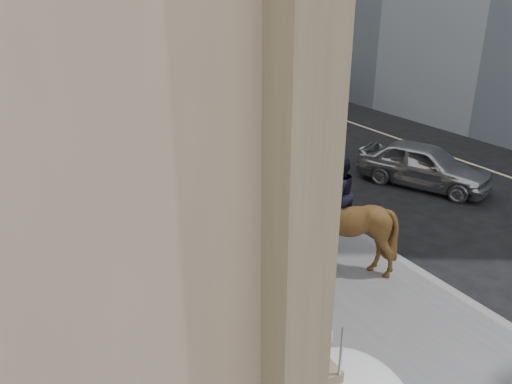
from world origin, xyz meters
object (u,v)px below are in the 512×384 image
at_px(mounted_horse_left, 245,250).
at_px(car_silver, 424,165).
at_px(pedestrian, 270,221).
at_px(mounted_horse_right, 340,223).
at_px(car_grey, 302,92).

bearing_deg(mounted_horse_left, car_silver, -172.62).
bearing_deg(mounted_horse_left, pedestrian, -147.23).
bearing_deg(mounted_horse_right, pedestrian, -65.60).
bearing_deg(car_silver, car_grey, 49.46).
bearing_deg(car_grey, mounted_horse_right, 40.03).
distance_m(pedestrian, car_silver, 7.25).
bearing_deg(pedestrian, car_grey, 52.53).
xyz_separation_m(mounted_horse_right, pedestrian, (-0.94, 1.59, -0.41)).
bearing_deg(car_silver, mounted_horse_right, -176.79).
xyz_separation_m(mounted_horse_left, car_grey, (12.56, 16.37, -0.68)).
height_order(mounted_horse_right, car_silver, mounted_horse_right).
bearing_deg(car_grey, pedestrian, 34.93).
relative_size(mounted_horse_left, pedestrian, 1.81).
xyz_separation_m(mounted_horse_right, car_silver, (6.13, 3.16, -0.58)).
bearing_deg(car_grey, car_silver, 55.07).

